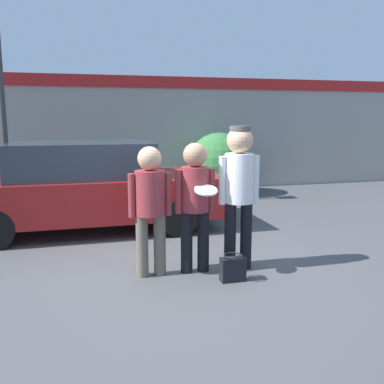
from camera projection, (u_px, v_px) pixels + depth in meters
ground_plane at (176, 266)px, 5.70m from camera, size 56.00×56.00×0.00m
storefront_building at (124, 134)px, 11.13m from camera, size 24.00×0.22×3.01m
person_left at (150, 200)px, 5.21m from camera, size 0.53×0.36×1.62m
person_middle_with_frisbee at (195, 197)px, 5.34m from camera, size 0.51×0.56×1.65m
person_right at (239, 183)px, 5.41m from camera, size 0.54×0.37×1.85m
parked_car_near at (87, 186)px, 7.47m from camera, size 4.57×1.95×1.54m
street_lamp at (12, 45)px, 8.44m from camera, size 1.38×0.35×5.43m
shrub at (219, 164)px, 10.91m from camera, size 1.58×1.58×1.58m
handbag at (233, 268)px, 5.16m from camera, size 0.30×0.23×0.33m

